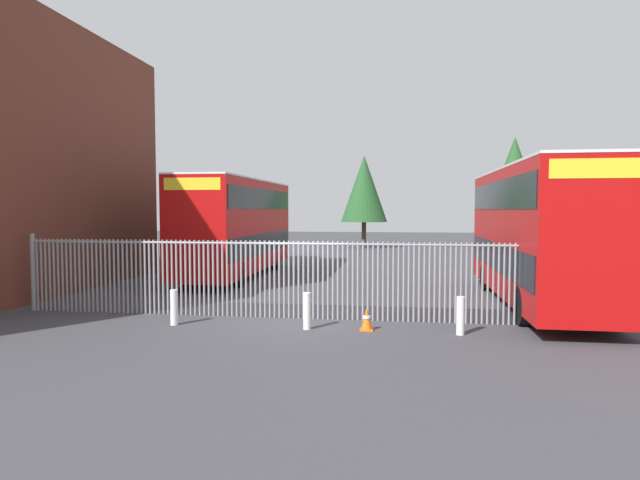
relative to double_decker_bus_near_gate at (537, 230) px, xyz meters
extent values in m
plane|color=#3D3D42|center=(-7.17, 4.69, -2.42)|extent=(100.00, 100.00, 0.00)
cylinder|color=gray|center=(-15.42, -3.31, -1.32)|extent=(0.06, 0.06, 2.20)
cylinder|color=gray|center=(-15.29, -3.31, -1.32)|extent=(0.06, 0.06, 2.20)
cylinder|color=gray|center=(-15.15, -3.31, -1.32)|extent=(0.06, 0.06, 2.20)
cylinder|color=gray|center=(-15.01, -3.31, -1.32)|extent=(0.06, 0.06, 2.20)
cylinder|color=gray|center=(-14.87, -3.31, -1.32)|extent=(0.06, 0.06, 2.20)
cylinder|color=gray|center=(-14.73, -3.31, -1.32)|extent=(0.06, 0.06, 2.20)
cylinder|color=gray|center=(-14.59, -3.31, -1.32)|extent=(0.06, 0.06, 2.20)
cylinder|color=gray|center=(-14.45, -3.31, -1.32)|extent=(0.06, 0.06, 2.20)
cylinder|color=gray|center=(-14.31, -3.31, -1.32)|extent=(0.06, 0.06, 2.20)
cylinder|color=gray|center=(-14.17, -3.31, -1.32)|extent=(0.06, 0.06, 2.20)
cylinder|color=gray|center=(-14.03, -3.31, -1.32)|extent=(0.06, 0.06, 2.20)
cylinder|color=gray|center=(-13.89, -3.31, -1.32)|extent=(0.06, 0.06, 2.20)
cylinder|color=gray|center=(-13.75, -3.31, -1.32)|extent=(0.06, 0.06, 2.20)
cylinder|color=gray|center=(-13.61, -3.31, -1.32)|extent=(0.06, 0.06, 2.20)
cylinder|color=gray|center=(-13.47, -3.31, -1.32)|extent=(0.06, 0.06, 2.20)
cylinder|color=gray|center=(-13.33, -3.31, -1.32)|extent=(0.06, 0.06, 2.20)
cylinder|color=gray|center=(-13.19, -3.31, -1.32)|extent=(0.06, 0.06, 2.20)
cylinder|color=gray|center=(-13.05, -3.31, -1.32)|extent=(0.06, 0.06, 2.20)
cylinder|color=gray|center=(-12.91, -3.31, -1.32)|extent=(0.06, 0.06, 2.20)
cylinder|color=gray|center=(-12.77, -3.31, -1.32)|extent=(0.06, 0.06, 2.20)
cylinder|color=gray|center=(-12.63, -3.31, -1.32)|extent=(0.06, 0.06, 2.20)
cylinder|color=gray|center=(-12.49, -3.31, -1.32)|extent=(0.06, 0.06, 2.20)
cylinder|color=gray|center=(-12.35, -3.31, -1.32)|extent=(0.06, 0.06, 2.20)
cylinder|color=gray|center=(-12.21, -3.31, -1.32)|extent=(0.06, 0.06, 2.20)
cylinder|color=gray|center=(-12.07, -3.31, -1.32)|extent=(0.06, 0.06, 2.20)
cylinder|color=gray|center=(-11.93, -3.31, -1.32)|extent=(0.06, 0.06, 2.20)
cylinder|color=gray|center=(-11.79, -3.31, -1.32)|extent=(0.06, 0.06, 2.20)
cylinder|color=gray|center=(-11.65, -3.31, -1.32)|extent=(0.06, 0.06, 2.20)
cylinder|color=gray|center=(-11.51, -3.31, -1.32)|extent=(0.06, 0.06, 2.20)
cylinder|color=gray|center=(-11.37, -3.31, -1.32)|extent=(0.06, 0.06, 2.20)
cylinder|color=gray|center=(-11.23, -3.31, -1.32)|extent=(0.06, 0.06, 2.20)
cylinder|color=gray|center=(-11.09, -3.31, -1.32)|extent=(0.06, 0.06, 2.20)
cylinder|color=gray|center=(-10.96, -3.31, -1.32)|extent=(0.06, 0.06, 2.20)
cylinder|color=gray|center=(-10.82, -3.31, -1.32)|extent=(0.06, 0.06, 2.20)
cylinder|color=gray|center=(-10.68, -3.31, -1.32)|extent=(0.06, 0.06, 2.20)
cylinder|color=gray|center=(-10.54, -3.31, -1.32)|extent=(0.06, 0.06, 2.20)
cylinder|color=gray|center=(-10.40, -3.31, -1.32)|extent=(0.06, 0.06, 2.20)
cylinder|color=gray|center=(-10.26, -3.31, -1.32)|extent=(0.06, 0.06, 2.20)
cylinder|color=gray|center=(-10.12, -3.31, -1.32)|extent=(0.06, 0.06, 2.20)
cylinder|color=gray|center=(-9.98, -3.31, -1.32)|extent=(0.06, 0.06, 2.20)
cylinder|color=gray|center=(-9.84, -3.31, -1.32)|extent=(0.06, 0.06, 2.20)
cylinder|color=gray|center=(-9.70, -3.31, -1.32)|extent=(0.06, 0.06, 2.20)
cylinder|color=gray|center=(-9.56, -3.31, -1.32)|extent=(0.06, 0.06, 2.20)
cylinder|color=gray|center=(-9.42, -3.31, -1.32)|extent=(0.06, 0.06, 2.20)
cylinder|color=gray|center=(-9.28, -3.31, -1.32)|extent=(0.06, 0.06, 2.20)
cylinder|color=gray|center=(-9.14, -3.31, -1.32)|extent=(0.06, 0.06, 2.20)
cylinder|color=gray|center=(-9.00, -3.31, -1.32)|extent=(0.06, 0.06, 2.20)
cylinder|color=gray|center=(-8.86, -3.31, -1.32)|extent=(0.06, 0.06, 2.20)
cylinder|color=gray|center=(-8.72, -3.31, -1.32)|extent=(0.06, 0.06, 2.20)
cylinder|color=gray|center=(-8.58, -3.31, -1.32)|extent=(0.06, 0.06, 2.20)
cylinder|color=gray|center=(-8.44, -3.31, -1.32)|extent=(0.06, 0.06, 2.20)
cylinder|color=gray|center=(-8.30, -3.31, -1.32)|extent=(0.06, 0.06, 2.20)
cylinder|color=gray|center=(-8.16, -3.31, -1.32)|extent=(0.06, 0.06, 2.20)
cylinder|color=gray|center=(-8.02, -3.31, -1.32)|extent=(0.06, 0.06, 2.20)
cylinder|color=gray|center=(-7.88, -3.31, -1.32)|extent=(0.06, 0.06, 2.20)
cylinder|color=gray|center=(-7.74, -3.31, -1.32)|extent=(0.06, 0.06, 2.20)
cylinder|color=gray|center=(-7.60, -3.31, -1.32)|extent=(0.06, 0.06, 2.20)
cylinder|color=gray|center=(-7.46, -3.31, -1.32)|extent=(0.06, 0.06, 2.20)
cylinder|color=gray|center=(-7.32, -3.31, -1.32)|extent=(0.06, 0.06, 2.20)
cylinder|color=gray|center=(-7.18, -3.31, -1.32)|extent=(0.06, 0.06, 2.20)
cylinder|color=gray|center=(-7.04, -3.31, -1.32)|extent=(0.06, 0.06, 2.20)
cylinder|color=gray|center=(-6.90, -3.31, -1.32)|extent=(0.06, 0.06, 2.20)
cylinder|color=gray|center=(-6.77, -3.31, -1.32)|extent=(0.06, 0.06, 2.20)
cylinder|color=gray|center=(-6.63, -3.31, -1.32)|extent=(0.06, 0.06, 2.20)
cylinder|color=gray|center=(-6.49, -3.31, -1.32)|extent=(0.06, 0.06, 2.20)
cylinder|color=gray|center=(-6.35, -3.31, -1.32)|extent=(0.06, 0.06, 2.20)
cylinder|color=gray|center=(-6.21, -3.31, -1.32)|extent=(0.06, 0.06, 2.20)
cylinder|color=gray|center=(-6.07, -3.31, -1.32)|extent=(0.06, 0.06, 2.20)
cylinder|color=gray|center=(-5.93, -3.31, -1.32)|extent=(0.06, 0.06, 2.20)
cylinder|color=gray|center=(-5.79, -3.31, -1.32)|extent=(0.06, 0.06, 2.20)
cylinder|color=gray|center=(-5.65, -3.31, -1.32)|extent=(0.06, 0.06, 2.20)
cylinder|color=gray|center=(-5.51, -3.31, -1.32)|extent=(0.06, 0.06, 2.20)
cylinder|color=gray|center=(-5.37, -3.31, -1.32)|extent=(0.06, 0.06, 2.20)
cylinder|color=gray|center=(-5.23, -3.31, -1.32)|extent=(0.06, 0.06, 2.20)
cylinder|color=gray|center=(-5.09, -3.31, -1.32)|extent=(0.06, 0.06, 2.20)
cylinder|color=gray|center=(-4.95, -3.31, -1.32)|extent=(0.06, 0.06, 2.20)
cylinder|color=gray|center=(-4.81, -3.31, -1.32)|extent=(0.06, 0.06, 2.20)
cylinder|color=gray|center=(-4.67, -3.31, -1.32)|extent=(0.06, 0.06, 2.20)
cylinder|color=gray|center=(-4.53, -3.31, -1.32)|extent=(0.06, 0.06, 2.20)
cylinder|color=gray|center=(-4.39, -3.31, -1.32)|extent=(0.06, 0.06, 2.20)
cylinder|color=gray|center=(-4.25, -3.31, -1.32)|extent=(0.06, 0.06, 2.20)
cylinder|color=gray|center=(-4.11, -3.31, -1.32)|extent=(0.06, 0.06, 2.20)
cylinder|color=gray|center=(-3.97, -3.31, -1.32)|extent=(0.06, 0.06, 2.20)
cylinder|color=gray|center=(-3.83, -3.31, -1.32)|extent=(0.06, 0.06, 2.20)
cylinder|color=gray|center=(-3.69, -3.31, -1.32)|extent=(0.06, 0.06, 2.20)
cylinder|color=gray|center=(-3.55, -3.31, -1.32)|extent=(0.06, 0.06, 2.20)
cylinder|color=gray|center=(-3.41, -3.31, -1.32)|extent=(0.06, 0.06, 2.20)
cylinder|color=gray|center=(-3.27, -3.31, -1.32)|extent=(0.06, 0.06, 2.20)
cylinder|color=gray|center=(-3.13, -3.31, -1.32)|extent=(0.06, 0.06, 2.20)
cylinder|color=gray|center=(-2.99, -3.31, -1.32)|extent=(0.06, 0.06, 2.20)
cylinder|color=gray|center=(-2.85, -3.31, -1.32)|extent=(0.06, 0.06, 2.20)
cylinder|color=gray|center=(-2.71, -3.31, -1.32)|extent=(0.06, 0.06, 2.20)
cylinder|color=gray|center=(-2.58, -3.31, -1.32)|extent=(0.06, 0.06, 2.20)
cylinder|color=gray|center=(-2.44, -3.31, -1.32)|extent=(0.06, 0.06, 2.20)
cylinder|color=gray|center=(-2.30, -3.31, -1.32)|extent=(0.06, 0.06, 2.20)
cylinder|color=gray|center=(-2.16, -3.31, -1.32)|extent=(0.06, 0.06, 2.20)
cylinder|color=gray|center=(-2.02, -3.31, -1.32)|extent=(0.06, 0.06, 2.20)
cylinder|color=gray|center=(-1.88, -3.31, -1.32)|extent=(0.06, 0.06, 2.20)
cylinder|color=gray|center=(-1.74, -3.31, -1.32)|extent=(0.06, 0.06, 2.20)
cylinder|color=gray|center=(-1.60, -3.31, -1.32)|extent=(0.06, 0.06, 2.20)
cylinder|color=gray|center=(-1.46, -3.31, -1.32)|extent=(0.06, 0.06, 2.20)
cylinder|color=gray|center=(-1.32, -3.31, -1.32)|extent=(0.06, 0.06, 2.20)
cylinder|color=gray|center=(-1.18, -3.31, -1.32)|extent=(0.06, 0.06, 2.20)
cylinder|color=gray|center=(-1.04, -3.31, -1.32)|extent=(0.06, 0.06, 2.20)
cylinder|color=gray|center=(-0.90, -3.31, -1.32)|extent=(0.06, 0.06, 2.20)
cylinder|color=gray|center=(-0.76, -3.31, -1.32)|extent=(0.06, 0.06, 2.20)
cylinder|color=gray|center=(-0.62, -3.31, -1.32)|extent=(0.06, 0.06, 2.20)
cylinder|color=gray|center=(-0.48, -3.31, -1.32)|extent=(0.06, 0.06, 2.20)
cylinder|color=gray|center=(-0.34, -3.31, -1.32)|extent=(0.06, 0.06, 2.20)
cylinder|color=gray|center=(-0.20, -3.31, -1.32)|extent=(0.06, 0.06, 2.20)
cylinder|color=gray|center=(-0.06, -3.31, -1.32)|extent=(0.06, 0.06, 2.20)
cylinder|color=gray|center=(0.08, -3.31, -1.32)|extent=(0.06, 0.06, 2.20)
cylinder|color=gray|center=(0.22, -3.31, -1.32)|extent=(0.06, 0.06, 2.20)
cylinder|color=gray|center=(0.36, -3.31, -1.32)|extent=(0.06, 0.06, 2.20)
cylinder|color=gray|center=(0.50, -3.31, -1.32)|extent=(0.06, 0.06, 2.20)
cylinder|color=gray|center=(-7.46, -3.31, -0.30)|extent=(15.92, 0.07, 0.07)
cylinder|color=gray|center=(-15.42, -3.31, -1.25)|extent=(0.14, 0.14, 2.35)
cylinder|color=gray|center=(0.50, -3.31, -1.25)|extent=(0.14, 0.14, 2.35)
cube|color=#B70C0C|center=(0.00, 0.01, -0.07)|extent=(2.50, 10.80, 4.00)
cube|color=black|center=(0.00, 0.01, -0.87)|extent=(2.54, 10.37, 0.90)
cube|color=black|center=(0.00, 0.01, 1.13)|extent=(2.54, 10.37, 0.90)
cube|color=yellow|center=(0.00, -5.34, 1.58)|extent=(2.12, 0.12, 0.44)
cube|color=silver|center=(0.00, 0.01, 1.96)|extent=(2.50, 10.80, 0.08)
cylinder|color=black|center=(-1.10, -3.34, -1.90)|extent=(0.30, 1.04, 1.04)
cylinder|color=black|center=(1.10, -3.34, -1.90)|extent=(0.30, 1.04, 1.04)
cylinder|color=black|center=(-1.10, 2.98, -1.90)|extent=(0.30, 1.04, 1.04)
cylinder|color=black|center=(1.10, 2.98, -1.90)|extent=(0.30, 1.04, 1.04)
cube|color=#B70C0C|center=(-11.75, 5.69, -0.07)|extent=(2.50, 10.80, 4.00)
cube|color=black|center=(-11.75, 5.69, -0.87)|extent=(2.54, 10.37, 0.90)
cube|color=black|center=(-11.75, 5.69, 1.13)|extent=(2.54, 10.37, 0.90)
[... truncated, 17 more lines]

